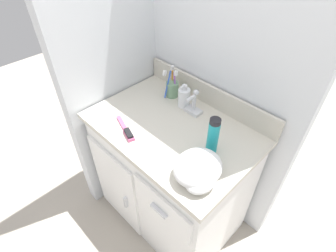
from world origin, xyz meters
TOP-DOWN VIEW (x-y plane):
  - ground_plane at (0.00, 0.00)m, footprint 6.00×6.00m
  - wall_back at (0.00, 0.34)m, footprint 1.04×0.08m
  - wall_left at (-0.48, 0.00)m, footprint 0.08×0.66m
  - vanity at (-0.00, -0.00)m, footprint 0.86×0.59m
  - backsplash at (0.00, 0.28)m, footprint 0.86×0.02m
  - sink_faucet at (0.00, 0.16)m, footprint 0.09×0.09m
  - toothbrush_cup at (-0.19, 0.19)m, footprint 0.07×0.10m
  - soap_dispenser at (-0.08, 0.17)m, footprint 0.07×0.07m
  - shaving_cream_can at (0.24, 0.01)m, footprint 0.05×0.05m
  - hairbrush at (-0.12, -0.19)m, footprint 0.20×0.09m
  - hand_towel at (0.30, -0.15)m, footprint 0.19×0.22m

SIDE VIEW (x-z plane):
  - ground_plane at x=0.00m, z-range 0.00..0.00m
  - vanity at x=0.00m, z-range 0.02..0.82m
  - hairbrush at x=-0.12m, z-range 0.80..0.83m
  - hand_towel at x=0.30m, z-range 0.80..0.90m
  - sink_faucet at x=0.00m, z-range 0.78..0.92m
  - toothbrush_cup at x=-0.19m, z-range 0.77..0.95m
  - soap_dispenser at x=-0.08m, z-range 0.79..0.93m
  - backsplash at x=0.00m, z-range 0.81..0.92m
  - shaving_cream_can at x=0.24m, z-range 0.80..0.99m
  - wall_back at x=0.00m, z-range 0.00..2.20m
  - wall_left at x=-0.48m, z-range 0.00..2.20m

